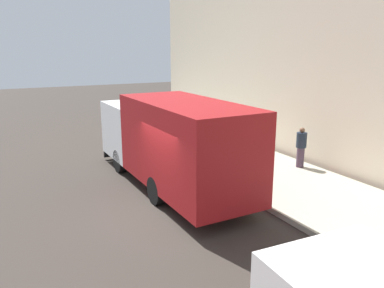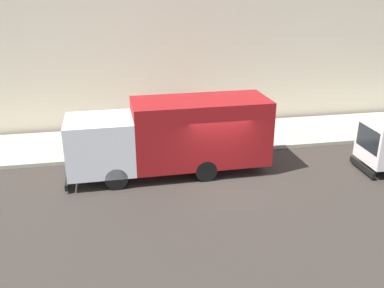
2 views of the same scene
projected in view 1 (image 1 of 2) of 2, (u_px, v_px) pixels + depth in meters
The scene contains 6 objects.
ground at pixel (154, 212), 11.21m from camera, with size 80.00×80.00×0.00m, color #362F29.
sidewalk at pixel (288, 182), 13.48m from camera, with size 4.19×30.00×0.16m, color #ABA894.
large_utility_truck at pixel (170, 140), 12.86m from camera, with size 2.50×8.32×3.12m.
pedestrian_walking at pixel (301, 147), 14.74m from camera, with size 0.40×0.40×1.58m.
traffic_cone_orange at pixel (181, 141), 17.71m from camera, with size 0.44×0.44×0.63m, color orange.
street_sign_post at pixel (227, 136), 13.66m from camera, with size 0.44×0.08×2.46m.
Camera 1 is at (-3.83, -9.69, 4.71)m, focal length 35.55 mm.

